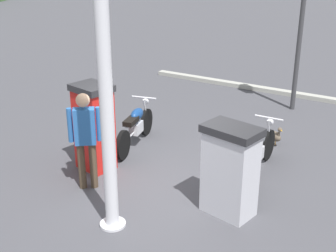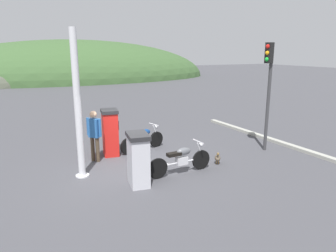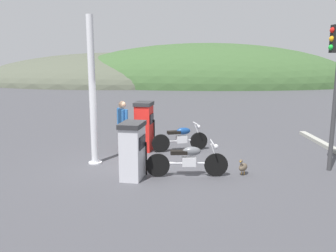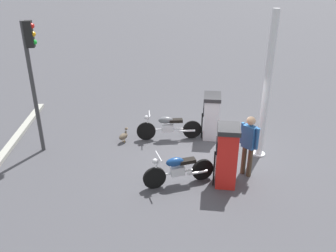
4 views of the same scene
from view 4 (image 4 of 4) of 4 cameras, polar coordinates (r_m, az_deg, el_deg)
name	(u,v)px [view 4 (image 4 of 4)]	position (r m, az deg, el deg)	size (l,w,h in m)	color
ground_plane	(209,157)	(10.59, 6.81, -5.10)	(120.00, 120.00, 0.00)	#424247
fuel_pump_near	(211,116)	(11.55, 7.23, 1.70)	(0.69, 0.93, 1.49)	silver
fuel_pump_far	(227,155)	(8.99, 9.73, -4.86)	(0.69, 0.78, 1.67)	red
motorcycle_near_pump	(168,126)	(11.37, 0.04, -0.05)	(2.18, 0.56, 0.95)	black
motorcycle_far_pump	(178,169)	(9.05, 1.70, -7.23)	(1.90, 0.74, 0.94)	black
attendant_person	(249,142)	(9.42, 13.31, -2.61)	(0.44, 0.49, 1.75)	#473828
wandering_duck	(124,136)	(11.37, -7.41, -1.64)	(0.36, 0.44, 0.47)	brown
roadside_traffic_light	(32,67)	(10.64, -21.69, 9.17)	(0.39, 0.26, 3.96)	#38383A
canopy_support_pole	(266,90)	(10.19, 16.07, 5.71)	(0.40, 0.40, 4.31)	silver
road_edge_kerb	(2,157)	(11.52, -25.97, -4.69)	(0.59, 8.70, 0.12)	#9E9E93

